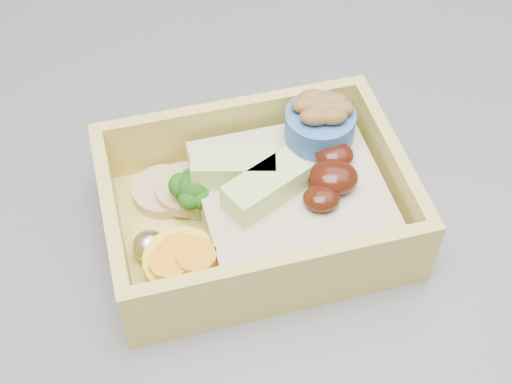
{
  "coord_description": "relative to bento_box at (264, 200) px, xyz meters",
  "views": [
    {
      "loc": [
        -0.16,
        -0.47,
        1.28
      ],
      "look_at": [
        -0.16,
        -0.2,
        0.96
      ],
      "focal_mm": 50.0,
      "sensor_mm": 36.0,
      "label": 1
    }
  ],
  "objects": [
    {
      "name": "bento_box",
      "position": [
        0.0,
        0.0,
        0.0
      ],
      "size": [
        0.21,
        0.17,
        0.07
      ],
      "rotation": [
        0.0,
        0.0,
        0.26
      ],
      "color": "#D1BE56",
      "rests_on": "island"
    }
  ]
}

